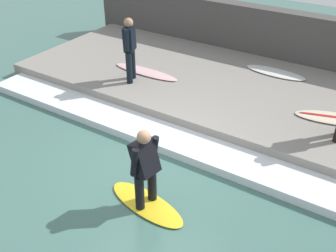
{
  "coord_description": "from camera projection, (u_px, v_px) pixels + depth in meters",
  "views": [
    {
      "loc": [
        -4.89,
        -3.56,
        4.91
      ],
      "look_at": [
        0.7,
        0.0,
        0.7
      ],
      "focal_mm": 42.0,
      "sensor_mm": 36.0,
      "label": 1
    }
  ],
  "objects": [
    {
      "name": "wave_foam_crest",
      "position": [
        177.0,
        142.0,
        8.45
      ],
      "size": [
        0.9,
        11.02,
        0.18
      ],
      "primitive_type": "cube",
      "color": "silver",
      "rests_on": "ground_plane"
    },
    {
      "name": "surfboard_riding",
      "position": [
        147.0,
        204.0,
        6.94
      ],
      "size": [
        0.82,
        1.7,
        0.06
      ],
      "color": "yellow",
      "rests_on": "ground_plane"
    },
    {
      "name": "back_wall",
      "position": [
        267.0,
        38.0,
        11.66
      ],
      "size": [
        0.5,
        12.18,
        1.74
      ],
      "primitive_type": "cube",
      "color": "#474442",
      "rests_on": "ground_plane"
    },
    {
      "name": "ground_plane",
      "position": [
        149.0,
        172.0,
        7.73
      ],
      "size": [
        28.0,
        28.0,
        0.0
      ],
      "primitive_type": "plane",
      "color": "#426B60"
    },
    {
      "name": "surfer_riding",
      "position": [
        145.0,
        165.0,
        6.47
      ],
      "size": [
        0.56,
        0.46,
        1.51
      ],
      "color": "black",
      "rests_on": "surfboard_riding"
    },
    {
      "name": "surfer_waiting_far",
      "position": [
        130.0,
        47.0,
        9.86
      ],
      "size": [
        0.53,
        0.37,
        1.66
      ],
      "color": "black",
      "rests_on": "concrete_ledge"
    },
    {
      "name": "surfboard_spare",
      "position": [
        275.0,
        72.0,
        10.7
      ],
      "size": [
        0.6,
        1.68,
        0.06
      ],
      "color": "white",
      "rests_on": "concrete_ledge"
    },
    {
      "name": "concrete_ledge",
      "position": [
        230.0,
        90.0,
        10.28
      ],
      "size": [
        4.4,
        11.6,
        0.37
      ],
      "primitive_type": "cube",
      "color": "gray",
      "rests_on": "ground_plane"
    },
    {
      "name": "surfboard_waiting_near",
      "position": [
        335.0,
        118.0,
        8.67
      ],
      "size": [
        1.01,
        1.8,
        0.07
      ],
      "color": "beige",
      "rests_on": "concrete_ledge"
    },
    {
      "name": "surfboard_waiting_far",
      "position": [
        146.0,
        72.0,
        10.74
      ],
      "size": [
        0.48,
        2.03,
        0.06
      ],
      "color": "beige",
      "rests_on": "concrete_ledge"
    }
  ]
}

